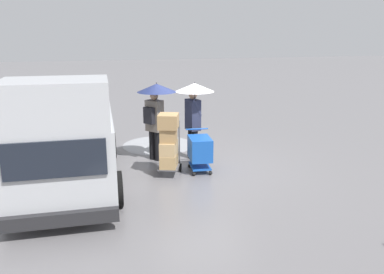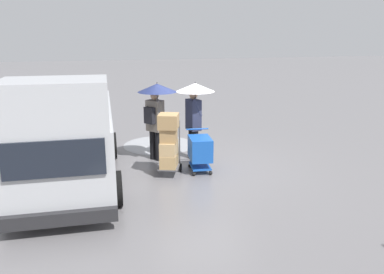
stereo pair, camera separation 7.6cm
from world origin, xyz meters
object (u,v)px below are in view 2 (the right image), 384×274
(hand_dolly_boxes, at_px, (169,142))
(pedestrian_black_side, at_px, (156,104))
(shopping_cart_vendor, at_px, (200,150))
(pedestrian_pink_side, at_px, (194,103))
(cargo_van_parked_right, at_px, (67,135))

(hand_dolly_boxes, bearing_deg, pedestrian_black_side, -86.98)
(pedestrian_black_side, bearing_deg, shopping_cart_vendor, 126.10)
(pedestrian_black_side, bearing_deg, hand_dolly_boxes, 93.02)
(shopping_cart_vendor, bearing_deg, hand_dolly_boxes, 3.87)
(hand_dolly_boxes, relative_size, pedestrian_black_side, 0.71)
(shopping_cart_vendor, xyz_separation_m, pedestrian_pink_side, (-0.14, -1.02, 1.02))
(cargo_van_parked_right, relative_size, shopping_cart_vendor, 5.34)
(hand_dolly_boxes, height_order, pedestrian_black_side, pedestrian_black_side)
(cargo_van_parked_right, relative_size, pedestrian_pink_side, 2.53)
(shopping_cart_vendor, height_order, hand_dolly_boxes, hand_dolly_boxes)
(shopping_cart_vendor, xyz_separation_m, hand_dolly_boxes, (0.81, 0.05, 0.28))
(cargo_van_parked_right, distance_m, hand_dolly_boxes, 2.34)
(cargo_van_parked_right, height_order, hand_dolly_boxes, cargo_van_parked_right)
(shopping_cart_vendor, bearing_deg, pedestrian_black_side, -53.90)
(pedestrian_pink_side, distance_m, pedestrian_black_side, 1.03)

